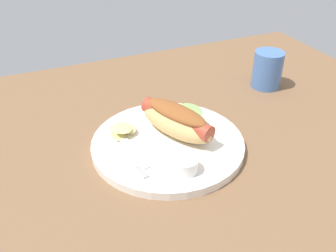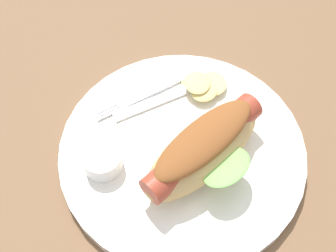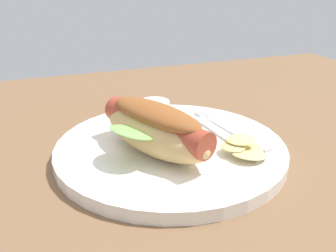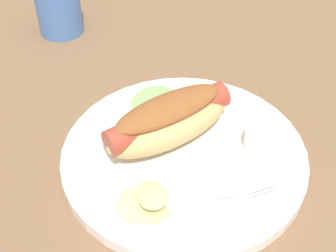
% 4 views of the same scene
% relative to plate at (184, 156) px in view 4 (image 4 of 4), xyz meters
% --- Properties ---
extents(ground_plane, '(1.20, 0.90, 0.02)m').
position_rel_plate_xyz_m(ground_plane, '(0.02, 0.01, -0.02)').
color(ground_plane, brown).
extents(plate, '(0.29, 0.29, 0.02)m').
position_rel_plate_xyz_m(plate, '(0.00, 0.00, 0.00)').
color(plate, white).
rests_on(plate, ground_plane).
extents(hot_dog, '(0.13, 0.18, 0.06)m').
position_rel_plate_xyz_m(hot_dog, '(0.02, 0.01, 0.04)').
color(hot_dog, tan).
rests_on(hot_dog, plate).
extents(sauce_ramekin, '(0.05, 0.05, 0.03)m').
position_rel_plate_xyz_m(sauce_ramekin, '(-0.01, -0.09, 0.02)').
color(sauce_ramekin, white).
rests_on(sauce_ramekin, plate).
extents(fork, '(0.04, 0.15, 0.00)m').
position_rel_plate_xyz_m(fork, '(-0.09, -0.01, 0.01)').
color(fork, silver).
rests_on(fork, plate).
extents(knife, '(0.03, 0.15, 0.00)m').
position_rel_plate_xyz_m(knife, '(-0.08, 0.01, 0.01)').
color(knife, silver).
rests_on(knife, plate).
extents(chips_pile, '(0.06, 0.06, 0.02)m').
position_rel_plate_xyz_m(chips_pile, '(-0.07, 0.06, 0.02)').
color(chips_pile, '#D9CA7A').
rests_on(chips_pile, plate).
extents(drinking_cup, '(0.07, 0.07, 0.09)m').
position_rel_plate_xyz_m(drinking_cup, '(0.33, 0.14, 0.04)').
color(drinking_cup, '#4770B2').
rests_on(drinking_cup, ground_plane).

